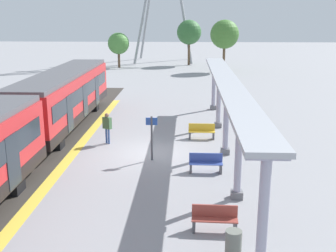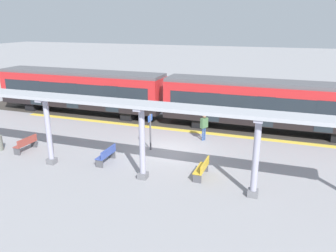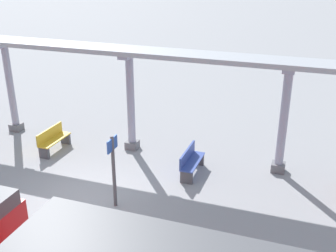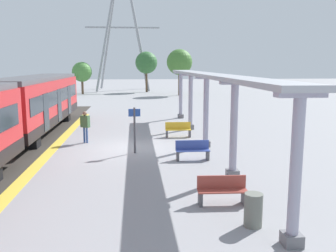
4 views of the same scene
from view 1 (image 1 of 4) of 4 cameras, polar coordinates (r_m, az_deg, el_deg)
The scene contains 19 objects.
ground_plane at distance 21.65m, azimuth -2.34°, elevation -3.66°, with size 176.00×176.00×0.00m, color gray.
tactile_edge_strip at distance 22.34m, azimuth -12.57°, elevation -3.42°, with size 0.53×26.77×0.01m, color yellow.
trackbed at distance 22.89m, azimuth -17.09°, elevation -3.29°, with size 3.20×38.77×0.01m, color #38332D.
train_far_carriage at distance 27.12m, azimuth -13.85°, elevation 3.74°, with size 2.65×14.20×3.48m.
canopy_pillar_nearest at distance 11.25m, azimuth 12.74°, elevation -12.29°, with size 1.10×0.44×3.61m.
canopy_pillar_second at distance 16.08m, azimuth 9.56°, elevation -3.68°, with size 1.10×0.44×3.61m.
canopy_pillar_third at distance 21.16m, azimuth 7.90°, elevation 0.93°, with size 1.10×0.44×3.61m.
canopy_pillar_fourth at distance 26.24m, azimuth 6.90°, elevation 3.69°, with size 1.10×0.44×3.61m.
canopy_pillar_fifth at distance 31.29m, azimuth 6.23°, elevation 5.53°, with size 1.10×0.44×3.61m.
canopy_beam at distance 20.67m, azimuth 8.11°, elevation 5.84°, with size 1.20×21.77×0.16m, color #A8AAB2.
bench_near_end at distance 14.16m, azimuth 6.33°, elevation -12.33°, with size 1.51×0.49×0.86m.
bench_mid_platform at distance 24.03m, azimuth 4.59°, elevation -0.70°, with size 1.51×0.47×0.86m.
bench_far_end at distance 19.02m, azimuth 5.14°, elevation -4.99°, with size 1.50×0.45×0.86m.
trash_bin at distance 12.78m, azimuth 8.85°, elevation -15.63°, with size 0.48×0.48×0.90m, color slate.
platform_info_sign at distance 20.22m, azimuth -2.22°, elevation -1.08°, with size 0.56×0.10×2.20m.
passenger_waiting_near_edge at distance 23.12m, azimuth -8.25°, elevation 0.18°, with size 0.54×0.45×1.72m.
tree_left_background at distance 56.50m, azimuth -6.73°, elevation 11.04°, with size 2.81×2.81×4.56m.
tree_right_background at distance 58.93m, azimuth 2.88°, elevation 12.56°, with size 3.34×3.34×6.14m.
tree_centre_background at distance 52.59m, azimuth 7.68°, elevation 12.20°, with size 3.48×3.48×6.26m.
Camera 1 is at (1.81, -20.44, 6.91)m, focal length 44.95 mm.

